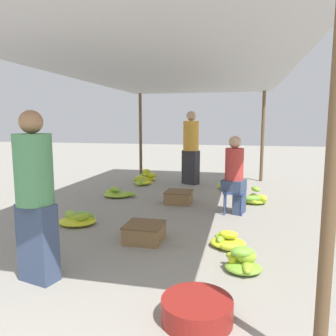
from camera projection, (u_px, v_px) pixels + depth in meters
canopy_post_front_right at (331, 190)px, 1.82m from camera, size 0.08×0.08×2.27m
canopy_post_back_left at (141, 136)px, 8.98m from camera, size 0.08×0.08×2.27m
canopy_post_back_right at (263, 137)px, 8.27m from camera, size 0.08×0.08×2.27m
canopy_tarp at (173, 73)px, 5.24m from camera, size 3.63×7.08×0.04m
vendor_foreground at (35, 195)px, 3.04m from camera, size 0.41×0.41×1.62m
stool at (233, 195)px, 5.41m from camera, size 0.34×0.34×0.39m
vendor_seated at (235, 174)px, 5.36m from camera, size 0.43×0.43×1.29m
basin_black at (197, 310)px, 2.49m from camera, size 0.55×0.55×0.18m
banana_pile_left_0 at (142, 181)px, 7.92m from camera, size 0.48×0.51×0.23m
banana_pile_left_1 at (117, 193)px, 6.66m from camera, size 0.75×0.49×0.21m
banana_pile_left_2 at (78, 219)px, 4.88m from camera, size 0.59×0.49×0.19m
banana_pile_left_3 at (147, 177)px, 8.50m from camera, size 0.53×0.41×0.30m
banana_pile_right_0 at (243, 261)px, 3.34m from camera, size 0.39×0.52×0.27m
banana_pile_right_1 at (229, 186)px, 7.46m from camera, size 0.59×0.49×0.15m
banana_pile_right_2 at (227, 241)px, 4.00m from camera, size 0.43×0.51×0.21m
banana_pile_right_3 at (256, 198)px, 6.09m from camera, size 0.46×0.45×0.32m
crate_near at (179, 197)px, 6.15m from camera, size 0.50×0.50×0.23m
crate_mid at (144, 232)px, 4.17m from camera, size 0.48×0.48×0.23m
shopper_walking_mid at (191, 147)px, 7.93m from camera, size 0.50×0.50×1.77m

